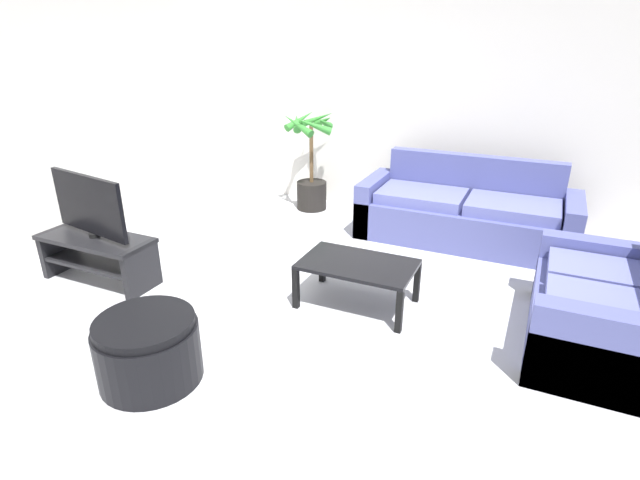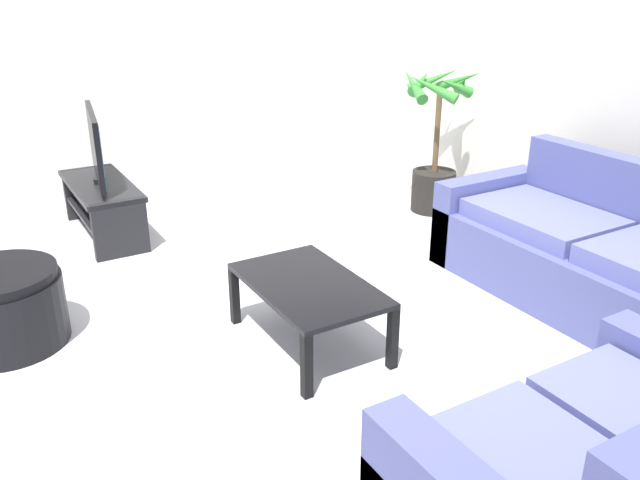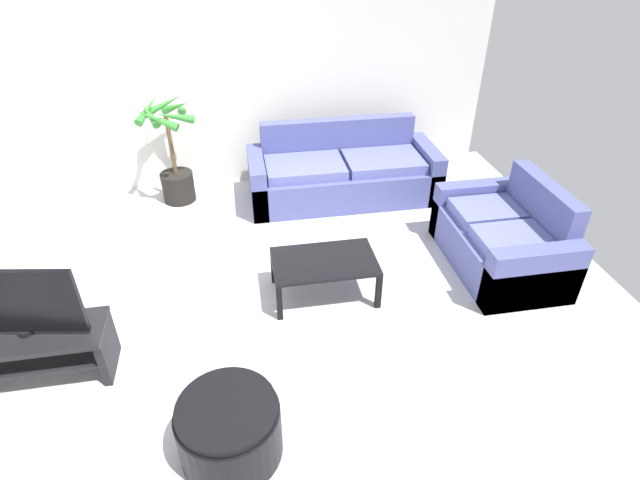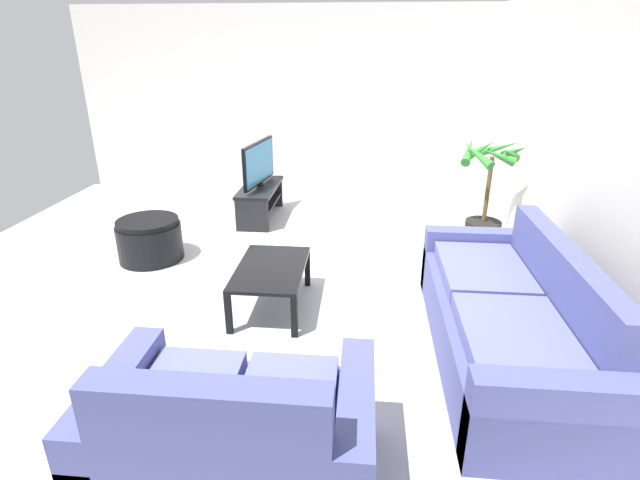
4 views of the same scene
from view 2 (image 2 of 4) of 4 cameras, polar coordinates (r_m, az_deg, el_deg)
The scene contains 9 objects.
ground_plane at distance 4.10m, azimuth -9.27°, elevation -7.66°, with size 6.60×6.60×0.00m, color #B2B2B7.
wall_back at distance 5.43m, azimuth 21.45°, elevation 13.65°, with size 6.00×0.06×2.70m, color silver.
wall_left at distance 6.50m, azimuth -20.31°, elevation 15.00°, with size 0.06×6.00×2.70m, color silver.
couch_main at distance 4.55m, azimuth 23.67°, elevation -1.96°, with size 2.30×0.90×0.90m.
tv_stand at distance 5.64m, azimuth -18.31°, elevation 3.22°, with size 1.10×0.45×0.44m.
tv at distance 5.52m, azimuth -18.86°, elevation 7.74°, with size 0.96×0.20×0.58m.
coffee_table at distance 3.75m, azimuth -1.00°, elevation -4.39°, with size 0.95×0.59×0.40m.
potted_palm at distance 5.96m, azimuth 9.92°, elevation 7.30°, with size 0.69×0.68×1.27m.
ottoman at distance 4.23m, azimuth -25.71°, elevation -5.31°, with size 0.68×0.68×0.46m.
Camera 2 is at (3.35, -1.22, 2.03)m, focal length 36.96 mm.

